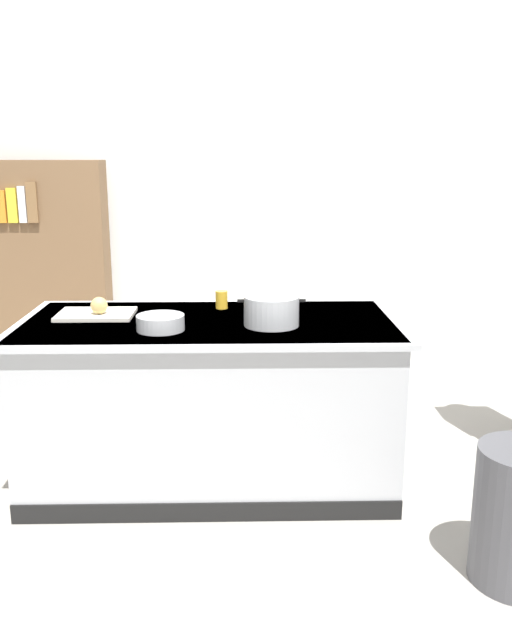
# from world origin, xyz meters

# --- Properties ---
(ground_plane) EXTENTS (10.00, 10.00, 0.00)m
(ground_plane) POSITION_xyz_m (0.00, 0.00, 0.00)
(ground_plane) COLOR #9E9991
(back_wall) EXTENTS (6.40, 0.12, 3.00)m
(back_wall) POSITION_xyz_m (0.00, 2.10, 1.50)
(back_wall) COLOR white
(back_wall) RESTS_ON ground_plane
(counter_island) EXTENTS (1.98, 0.98, 0.90)m
(counter_island) POSITION_xyz_m (0.00, -0.00, 0.47)
(counter_island) COLOR #B7BABF
(counter_island) RESTS_ON ground_plane
(cutting_board) EXTENTS (0.40, 0.28, 0.02)m
(cutting_board) POSITION_xyz_m (-0.61, 0.11, 0.91)
(cutting_board) COLOR silver
(cutting_board) RESTS_ON counter_island
(onion) EXTENTS (0.09, 0.09, 0.09)m
(onion) POSITION_xyz_m (-0.58, 0.07, 0.97)
(onion) COLOR tan
(onion) RESTS_ON cutting_board
(stock_pot) EXTENTS (0.34, 0.28, 0.15)m
(stock_pot) POSITION_xyz_m (0.32, -0.11, 0.98)
(stock_pot) COLOR #B7BABF
(stock_pot) RESTS_ON counter_island
(mixing_bowl) EXTENTS (0.24, 0.24, 0.08)m
(mixing_bowl) POSITION_xyz_m (-0.23, -0.19, 0.94)
(mixing_bowl) COLOR #B7BABF
(mixing_bowl) RESTS_ON counter_island
(juice_cup) EXTENTS (0.07, 0.07, 0.10)m
(juice_cup) POSITION_xyz_m (0.06, 0.27, 0.95)
(juice_cup) COLOR yellow
(juice_cup) RESTS_ON counter_island
(bookshelf) EXTENTS (1.10, 0.31, 1.70)m
(bookshelf) POSITION_xyz_m (-1.43, 1.80, 0.85)
(bookshelf) COLOR brown
(bookshelf) RESTS_ON ground_plane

